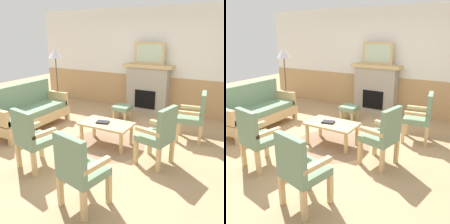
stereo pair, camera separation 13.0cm
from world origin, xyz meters
TOP-DOWN VIEW (x-y plane):
  - ground_plane at (0.00, 0.00)m, footprint 14.00×14.00m
  - wall_back at (0.00, 2.60)m, footprint 7.20×0.14m
  - fireplace at (0.00, 2.35)m, footprint 1.30×0.44m
  - framed_picture at (0.00, 2.35)m, footprint 0.80×0.04m
  - couch at (-1.84, -0.07)m, footprint 0.70×1.80m
  - coffee_table at (0.06, 0.02)m, footprint 0.96×0.56m
  - round_rug at (0.06, 0.02)m, footprint 1.47×1.47m
  - book_on_table at (-0.00, -0.01)m, footprint 0.26×0.20m
  - footstool at (-0.30, 1.41)m, footprint 0.40×0.40m
  - armchair_near_fireplace at (1.15, -0.23)m, footprint 0.58×0.58m
  - armchair_by_window_left at (1.47, 1.01)m, footprint 0.53×0.53m
  - armchair_front_left at (0.66, -1.66)m, footprint 0.57×0.57m
  - armchair_front_center at (-0.51, -1.27)m, footprint 0.56×0.56m
  - floor_lamp_by_couch at (-2.20, 1.29)m, footprint 0.36×0.36m

SIDE VIEW (x-z plane):
  - ground_plane at x=0.00m, z-range 0.00..0.00m
  - round_rug at x=0.06m, z-range 0.00..0.01m
  - footstool at x=-0.30m, z-range 0.10..0.46m
  - coffee_table at x=0.06m, z-range 0.17..0.61m
  - couch at x=-1.84m, z-range -0.09..0.89m
  - book_on_table at x=0.00m, z-range 0.44..0.47m
  - armchair_near_fireplace at x=1.15m, z-range 0.05..1.03m
  - armchair_by_window_left at x=1.47m, z-range 0.05..1.03m
  - armchair_front_left at x=0.66m, z-range 0.05..1.03m
  - armchair_front_center at x=-0.51m, z-range 0.05..1.03m
  - fireplace at x=0.00m, z-range 0.01..1.29m
  - wall_back at x=0.00m, z-range -0.04..2.66m
  - floor_lamp_by_couch at x=-2.20m, z-range 0.61..2.29m
  - framed_picture at x=0.00m, z-range 1.28..1.84m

